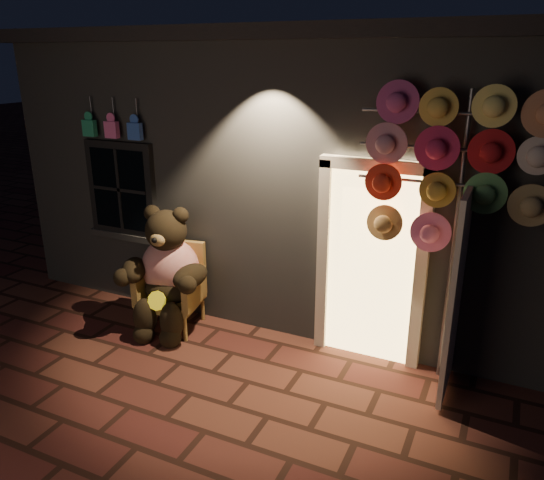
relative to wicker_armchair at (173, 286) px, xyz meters
The scene contains 5 objects.
ground 1.59m from the wicker_armchair, 49.70° to the right, with size 60.00×60.00×0.00m, color #532B1F.
shop_building 3.24m from the wicker_armchair, 71.11° to the left, with size 7.30×5.95×3.51m.
wicker_armchair is the anchor object (origin of this frame).
teddy_bear 0.26m from the wicker_armchair, 83.69° to the right, with size 1.12×0.95×1.56m.
hat_rack 3.50m from the wicker_armchair, ahead, with size 1.77×0.22×2.90m.
Camera 1 is at (2.60, -3.67, 3.15)m, focal length 35.00 mm.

